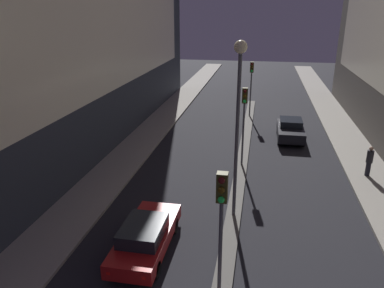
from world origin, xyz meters
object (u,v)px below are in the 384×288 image
Objects in this scene: traffic_light_far at (251,77)px; street_lamp at (238,99)px; traffic_light_mid at (244,109)px; pedestrian_on_right_sidewalk at (369,160)px; traffic_light_near at (221,214)px; car_left_lane at (146,236)px; car_right_lane at (290,130)px.

street_lamp is at bearing -90.00° from traffic_light_far.
pedestrian_on_right_sidewalk is at bearing -3.10° from traffic_light_mid.
traffic_light_far is at bearing 121.56° from pedestrian_on_right_sidewalk.
traffic_light_near is 1.01× the size of car_left_lane.
traffic_light_near reaches higher than car_left_lane.
street_lamp is 10.31m from pedestrian_on_right_sidewalk.
traffic_light_mid is 2.69× the size of pedestrian_on_right_sidewalk.
street_lamp is at bearing 46.09° from car_left_lane.
street_lamp is at bearing -90.00° from traffic_light_mid.
car_left_lane is at bearing -133.91° from street_lamp.
traffic_light_near is at bearing -90.00° from traffic_light_far.
traffic_light_far is 2.69× the size of pedestrian_on_right_sidewalk.
traffic_light_near is 18.37m from car_right_lane.
traffic_light_near is at bearing -90.00° from street_lamp.
car_right_lane is at bearing 123.14° from pedestrian_on_right_sidewalk.
pedestrian_on_right_sidewalk is (4.00, -6.13, 0.31)m from car_right_lane.
pedestrian_on_right_sidewalk is (7.24, -0.39, -2.54)m from traffic_light_mid.
traffic_light_far is (0.00, 23.52, 0.00)m from traffic_light_near.
car_right_lane is at bearing 79.73° from traffic_light_near.
street_lamp is 6.80m from car_left_lane.
car_left_lane is (-3.24, -3.36, -4.94)m from street_lamp.
street_lamp reaches higher than traffic_light_far.
street_lamp is (0.00, -17.52, 2.05)m from traffic_light_far.
traffic_light_near is at bearing -90.00° from traffic_light_mid.
traffic_light_near is 1.00× the size of traffic_light_far.
traffic_light_near is at bearing -100.27° from car_right_lane.
car_left_lane is 13.88m from pedestrian_on_right_sidewalk.
traffic_light_mid is at bearing 176.90° from pedestrian_on_right_sidewalk.
street_lamp reaches higher than traffic_light_mid.
traffic_light_near is 1.15× the size of car_right_lane.
street_lamp is at bearing 90.00° from traffic_light_near.
car_right_lane is 7.32m from pedestrian_on_right_sidewalk.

